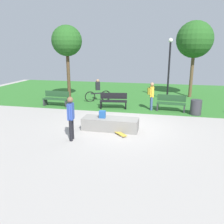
{
  "coord_description": "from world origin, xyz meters",
  "views": [
    {
      "loc": [
        1.77,
        -10.09,
        3.45
      ],
      "look_at": [
        -0.41,
        -0.3,
        0.72
      ],
      "focal_mm": 37.28,
      "sensor_mm": 36.0,
      "label": 1
    }
  ],
  "objects_px": {
    "pedestrian_with_backpack": "(151,94)",
    "tree_leaning_ash": "(67,41)",
    "cyclist_on_bicycle": "(98,92)",
    "park_bench_near_lamppost": "(114,100)",
    "park_bench_near_path": "(56,98)",
    "skater_performing_trick": "(71,115)",
    "lamp_post": "(169,64)",
    "backpack_on_ledge": "(102,114)",
    "tree_tall_oak": "(195,40)",
    "skateboard_by_ledge": "(120,133)",
    "park_bench_center_lawn": "(171,103)",
    "trash_bin": "(196,107)",
    "concrete_ledge": "(110,124)"
  },
  "relations": [
    {
      "from": "skater_performing_trick",
      "to": "tree_tall_oak",
      "type": "relative_size",
      "value": 0.32
    },
    {
      "from": "trash_bin",
      "to": "cyclist_on_bicycle",
      "type": "bearing_deg",
      "value": 160.51
    },
    {
      "from": "skater_performing_trick",
      "to": "lamp_post",
      "type": "distance_m",
      "value": 9.05
    },
    {
      "from": "backpack_on_ledge",
      "to": "trash_bin",
      "type": "xyz_separation_m",
      "value": [
        4.31,
        3.4,
        -0.28
      ]
    },
    {
      "from": "park_bench_near_lamppost",
      "to": "park_bench_near_path",
      "type": "height_order",
      "value": "same"
    },
    {
      "from": "skateboard_by_ledge",
      "to": "lamp_post",
      "type": "height_order",
      "value": "lamp_post"
    },
    {
      "from": "skater_performing_trick",
      "to": "cyclist_on_bicycle",
      "type": "height_order",
      "value": "skater_performing_trick"
    },
    {
      "from": "tree_tall_oak",
      "to": "lamp_post",
      "type": "bearing_deg",
      "value": -134.22
    },
    {
      "from": "park_bench_center_lawn",
      "to": "pedestrian_with_backpack",
      "type": "bearing_deg",
      "value": -179.55
    },
    {
      "from": "park_bench_near_lamppost",
      "to": "park_bench_near_path",
      "type": "bearing_deg",
      "value": -177.37
    },
    {
      "from": "backpack_on_ledge",
      "to": "tree_leaning_ash",
      "type": "relative_size",
      "value": 0.06
    },
    {
      "from": "park_bench_near_lamppost",
      "to": "tree_tall_oak",
      "type": "height_order",
      "value": "tree_tall_oak"
    },
    {
      "from": "cyclist_on_bicycle",
      "to": "backpack_on_ledge",
      "type": "bearing_deg",
      "value": -72.17
    },
    {
      "from": "lamp_post",
      "to": "tree_leaning_ash",
      "type": "bearing_deg",
      "value": -170.98
    },
    {
      "from": "cyclist_on_bicycle",
      "to": "park_bench_near_lamppost",
      "type": "bearing_deg",
      "value": -50.0
    },
    {
      "from": "tree_tall_oak",
      "to": "trash_bin",
      "type": "relative_size",
      "value": 6.56
    },
    {
      "from": "backpack_on_ledge",
      "to": "park_bench_near_path",
      "type": "distance_m",
      "value": 5.37
    },
    {
      "from": "park_bench_center_lawn",
      "to": "trash_bin",
      "type": "relative_size",
      "value": 2.0
    },
    {
      "from": "skater_performing_trick",
      "to": "park_bench_center_lawn",
      "type": "distance_m",
      "value": 6.63
    },
    {
      "from": "tree_tall_oak",
      "to": "park_bench_near_path",
      "type": "bearing_deg",
      "value": -150.64
    },
    {
      "from": "tree_tall_oak",
      "to": "park_bench_near_lamppost",
      "type": "bearing_deg",
      "value": -136.43
    },
    {
      "from": "park_bench_near_lamppost",
      "to": "pedestrian_with_backpack",
      "type": "xyz_separation_m",
      "value": [
        2.2,
        0.09,
        0.48
      ]
    },
    {
      "from": "skateboard_by_ledge",
      "to": "cyclist_on_bicycle",
      "type": "bearing_deg",
      "value": 113.7
    },
    {
      "from": "park_bench_near_path",
      "to": "lamp_post",
      "type": "height_order",
      "value": "lamp_post"
    },
    {
      "from": "concrete_ledge",
      "to": "tree_tall_oak",
      "type": "relative_size",
      "value": 0.46
    },
    {
      "from": "skateboard_by_ledge",
      "to": "lamp_post",
      "type": "relative_size",
      "value": 0.17
    },
    {
      "from": "skater_performing_trick",
      "to": "lamp_post",
      "type": "bearing_deg",
      "value": 65.67
    },
    {
      "from": "skater_performing_trick",
      "to": "park_bench_center_lawn",
      "type": "bearing_deg",
      "value": 54.18
    },
    {
      "from": "cyclist_on_bicycle",
      "to": "park_bench_near_path",
      "type": "bearing_deg",
      "value": -138.47
    },
    {
      "from": "backpack_on_ledge",
      "to": "cyclist_on_bicycle",
      "type": "bearing_deg",
      "value": 100.24
    },
    {
      "from": "skateboard_by_ledge",
      "to": "park_bench_center_lawn",
      "type": "bearing_deg",
      "value": 64.11
    },
    {
      "from": "park_bench_near_path",
      "to": "pedestrian_with_backpack",
      "type": "distance_m",
      "value": 5.84
    },
    {
      "from": "skater_performing_trick",
      "to": "park_bench_near_path",
      "type": "relative_size",
      "value": 1.07
    },
    {
      "from": "backpack_on_ledge",
      "to": "tree_tall_oak",
      "type": "relative_size",
      "value": 0.06
    },
    {
      "from": "park_bench_center_lawn",
      "to": "tree_leaning_ash",
      "type": "distance_m",
      "value": 7.9
    },
    {
      "from": "skateboard_by_ledge",
      "to": "park_bench_center_lawn",
      "type": "relative_size",
      "value": 0.44
    },
    {
      "from": "cyclist_on_bicycle",
      "to": "lamp_post",
      "type": "bearing_deg",
      "value": 13.74
    },
    {
      "from": "tree_tall_oak",
      "to": "trash_bin",
      "type": "bearing_deg",
      "value": -92.0
    },
    {
      "from": "park_bench_center_lawn",
      "to": "concrete_ledge",
      "type": "bearing_deg",
      "value": -124.56
    },
    {
      "from": "skateboard_by_ledge",
      "to": "trash_bin",
      "type": "relative_size",
      "value": 0.88
    },
    {
      "from": "tree_leaning_ash",
      "to": "lamp_post",
      "type": "height_order",
      "value": "tree_leaning_ash"
    },
    {
      "from": "tree_leaning_ash",
      "to": "tree_tall_oak",
      "type": "xyz_separation_m",
      "value": [
        8.37,
        2.77,
        0.13
      ]
    },
    {
      "from": "pedestrian_with_backpack",
      "to": "tree_leaning_ash",
      "type": "bearing_deg",
      "value": 163.39
    },
    {
      "from": "park_bench_near_path",
      "to": "pedestrian_with_backpack",
      "type": "bearing_deg",
      "value": 2.48
    },
    {
      "from": "concrete_ledge",
      "to": "lamp_post",
      "type": "bearing_deg",
      "value": 69.57
    },
    {
      "from": "skater_performing_trick",
      "to": "concrete_ledge",
      "type": "bearing_deg",
      "value": 51.07
    },
    {
      "from": "concrete_ledge",
      "to": "park_bench_near_lamppost",
      "type": "xyz_separation_m",
      "value": [
        -0.67,
        3.78,
        0.22
      ]
    },
    {
      "from": "concrete_ledge",
      "to": "skateboard_by_ledge",
      "type": "distance_m",
      "value": 0.78
    },
    {
      "from": "backpack_on_ledge",
      "to": "park_bench_near_path",
      "type": "bearing_deg",
      "value": 129.63
    },
    {
      "from": "skateboard_by_ledge",
      "to": "park_bench_center_lawn",
      "type": "xyz_separation_m",
      "value": [
        2.14,
        4.41,
        0.42
      ]
    }
  ]
}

